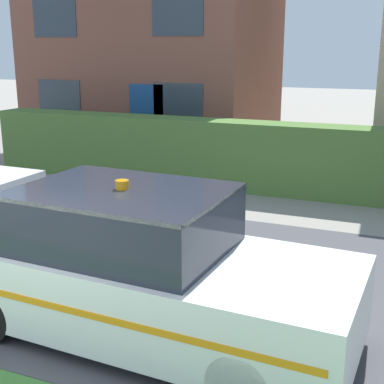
# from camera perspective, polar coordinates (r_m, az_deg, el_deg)

# --- Properties ---
(road_strip) EXTENTS (28.00, 5.36, 0.01)m
(road_strip) POSITION_cam_1_polar(r_m,az_deg,el_deg) (7.73, -6.56, -7.98)
(road_strip) COLOR #424247
(road_strip) RESTS_ON ground
(garden_hedge) EXTENTS (14.30, 0.80, 1.50)m
(garden_hedge) POSITION_cam_1_polar(r_m,az_deg,el_deg) (11.52, 9.54, 3.51)
(garden_hedge) COLOR #4C7233
(garden_hedge) RESTS_ON ground
(police_car) EXTENTS (4.57, 1.98, 1.70)m
(police_car) POSITION_cam_1_polar(r_m,az_deg,el_deg) (5.77, -5.78, -8.14)
(police_car) COLOR black
(police_car) RESTS_ON road_strip
(house_left) EXTENTS (7.06, 5.48, 7.58)m
(house_left) POSITION_cam_1_polar(r_m,az_deg,el_deg) (17.16, -3.77, 17.92)
(house_left) COLOR brown
(house_left) RESTS_ON ground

